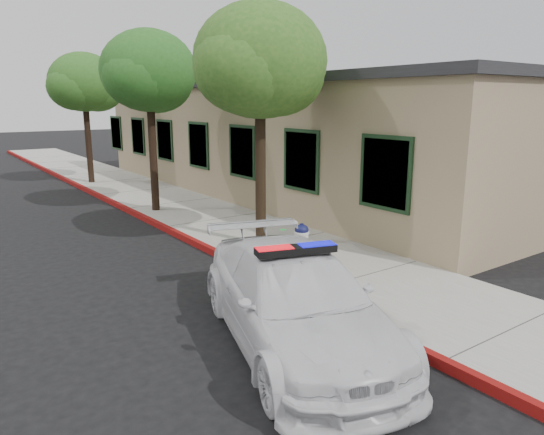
{
  "coord_description": "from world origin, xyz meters",
  "views": [
    {
      "loc": [
        -5.36,
        -6.61,
        3.5
      ],
      "look_at": [
        0.99,
        2.3,
        0.98
      ],
      "focal_mm": 33.18,
      "sensor_mm": 36.0,
      "label": 1
    }
  ],
  "objects_px": {
    "street_tree_mid": "(149,75)",
    "street_tree_far": "(85,85)",
    "street_tree_near": "(260,66)",
    "police_car": "(295,300)",
    "clapboard_building": "(291,138)",
    "fire_hydrant": "(302,243)"
  },
  "relations": [
    {
      "from": "clapboard_building",
      "to": "police_car",
      "type": "distance_m",
      "value": 12.97
    },
    {
      "from": "fire_hydrant",
      "to": "street_tree_near",
      "type": "relative_size",
      "value": 0.15
    },
    {
      "from": "fire_hydrant",
      "to": "street_tree_far",
      "type": "distance_m",
      "value": 14.24
    },
    {
      "from": "street_tree_mid",
      "to": "street_tree_far",
      "type": "distance_m",
      "value": 6.88
    },
    {
      "from": "police_car",
      "to": "street_tree_mid",
      "type": "height_order",
      "value": "street_tree_mid"
    },
    {
      "from": "street_tree_mid",
      "to": "street_tree_far",
      "type": "relative_size",
      "value": 1.03
    },
    {
      "from": "fire_hydrant",
      "to": "street_tree_mid",
      "type": "bearing_deg",
      "value": 100.39
    },
    {
      "from": "street_tree_mid",
      "to": "street_tree_far",
      "type": "bearing_deg",
      "value": 89.9
    },
    {
      "from": "street_tree_mid",
      "to": "street_tree_far",
      "type": "xyz_separation_m",
      "value": [
        0.01,
        6.88,
        -0.12
      ]
    },
    {
      "from": "police_car",
      "to": "street_tree_near",
      "type": "height_order",
      "value": "street_tree_near"
    },
    {
      "from": "clapboard_building",
      "to": "street_tree_mid",
      "type": "distance_m",
      "value": 6.4
    },
    {
      "from": "street_tree_near",
      "to": "street_tree_mid",
      "type": "height_order",
      "value": "street_tree_near"
    },
    {
      "from": "street_tree_mid",
      "to": "police_car",
      "type": "bearing_deg",
      "value": -100.86
    },
    {
      "from": "clapboard_building",
      "to": "fire_hydrant",
      "type": "xyz_separation_m",
      "value": [
        -5.57,
        -7.6,
        -1.55
      ]
    },
    {
      "from": "street_tree_near",
      "to": "street_tree_mid",
      "type": "distance_m",
      "value": 5.26
    },
    {
      "from": "clapboard_building",
      "to": "street_tree_near",
      "type": "bearing_deg",
      "value": -132.65
    },
    {
      "from": "fire_hydrant",
      "to": "police_car",
      "type": "bearing_deg",
      "value": -123.35
    },
    {
      "from": "street_tree_far",
      "to": "clapboard_building",
      "type": "bearing_deg",
      "value": -45.94
    },
    {
      "from": "clapboard_building",
      "to": "street_tree_far",
      "type": "bearing_deg",
      "value": 134.06
    },
    {
      "from": "police_car",
      "to": "fire_hydrant",
      "type": "relative_size",
      "value": 6.14
    },
    {
      "from": "fire_hydrant",
      "to": "street_tree_mid",
      "type": "height_order",
      "value": "street_tree_mid"
    },
    {
      "from": "street_tree_near",
      "to": "clapboard_building",
      "type": "bearing_deg",
      "value": 47.35
    }
  ]
}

